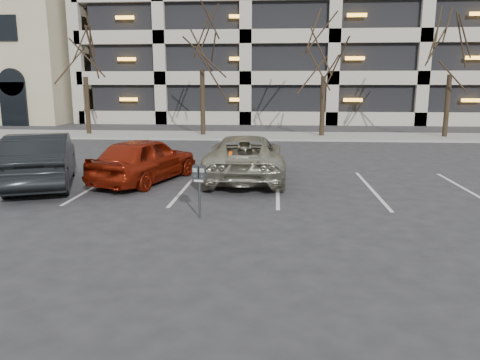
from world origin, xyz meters
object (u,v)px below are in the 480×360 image
Objects in this scene: suv_silver at (245,157)px; car_red at (145,160)px; tree_a at (83,40)px; tree_b at (201,27)px; tree_d at (453,34)px; parking_meter at (199,178)px; tree_c at (325,37)px; car_dark at (41,160)px.

car_red is (-3.15, -0.73, 0.00)m from suv_silver.
tree_b reaches higher than tree_a.
tree_d is 21.13m from parking_meter.
suv_silver is (10.32, -12.47, -4.87)m from tree_a.
suv_silver is (-3.68, -12.47, -4.90)m from tree_c.
tree_b is 1.74× the size of car_dark.
tree_c reaches higher than car_red.
tree_d is (14.00, 0.00, -0.49)m from tree_b.
suv_silver is at bearing -130.58° from tree_d.
tree_b is 14.31m from car_red.
tree_c is 7.00m from tree_d.
tree_c is 15.65m from car_red.
suv_silver is 1.25× the size of car_red.
tree_c is 18.27m from parking_meter.
suv_silver is at bearing -148.83° from car_red.
tree_b reaches higher than tree_c.
car_dark reaches higher than car_red.
suv_silver is 6.35m from car_dark.
tree_c reaches higher than tree_a.
car_red is at bearing -136.35° from tree_d.
car_red is at bearing 174.10° from car_dark.
parking_meter is at bearing -104.57° from tree_c.
car_dark is (4.16, -14.00, -4.78)m from tree_a.
tree_b is at bearing -122.30° from car_dark.
tree_a is at bearing 180.00° from tree_d.
tree_c is 13.90m from suv_silver.
car_dark reaches higher than suv_silver.
tree_a is 1.56× the size of car_dark.
car_dark is at bearing 157.78° from parking_meter.
tree_c reaches higher than suv_silver.
parking_meter is (9.56, -17.09, -4.64)m from tree_a.
tree_b is 18.08m from parking_meter.
parking_meter is 0.29× the size of car_red.
car_red is at bearing -61.49° from tree_a.
car_red is 0.87× the size of car_dark.
parking_meter is 4.58m from car_red.
parking_meter is at bearing 139.72° from car_red.
tree_b reaches higher than car_dark.
parking_meter is 0.23× the size of suv_silver.
tree_d reaches higher than car_red.
suv_silver is at bearing -106.45° from tree_c.
tree_d is at bearing 63.82° from parking_meter.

